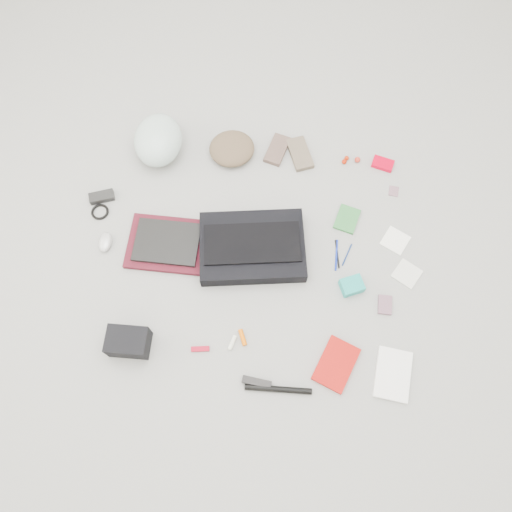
# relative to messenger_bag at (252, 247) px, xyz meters

# --- Properties ---
(ground_plane) EXTENTS (4.00, 4.00, 0.00)m
(ground_plane) POSITION_rel_messenger_bag_xyz_m (0.02, -0.05, -0.04)
(ground_plane) COLOR gray
(messenger_bag) EXTENTS (0.51, 0.39, 0.08)m
(messenger_bag) POSITION_rel_messenger_bag_xyz_m (0.00, 0.00, 0.00)
(messenger_bag) COLOR black
(messenger_bag) RESTS_ON ground_plane
(bag_flap) EXTENTS (0.46, 0.24, 0.01)m
(bag_flap) POSITION_rel_messenger_bag_xyz_m (0.00, 0.00, 0.05)
(bag_flap) COLOR black
(bag_flap) RESTS_ON messenger_bag
(laptop_sleeve) EXTENTS (0.39, 0.30, 0.03)m
(laptop_sleeve) POSITION_rel_messenger_bag_xyz_m (-0.40, 0.00, -0.03)
(laptop_sleeve) COLOR #50111D
(laptop_sleeve) RESTS_ON ground_plane
(laptop) EXTENTS (0.31, 0.23, 0.02)m
(laptop) POSITION_rel_messenger_bag_xyz_m (-0.40, 0.00, -0.00)
(laptop) COLOR black
(laptop) RESTS_ON laptop_sleeve
(bike_helmet) EXTENTS (0.25, 0.30, 0.18)m
(bike_helmet) POSITION_rel_messenger_bag_xyz_m (-0.50, 0.53, 0.05)
(bike_helmet) COLOR silver
(bike_helmet) RESTS_ON ground_plane
(beanie) EXTENTS (0.28, 0.27, 0.08)m
(beanie) POSITION_rel_messenger_bag_xyz_m (-0.14, 0.54, 0.00)
(beanie) COLOR brown
(beanie) RESTS_ON ground_plane
(mitten_left) EXTENTS (0.14, 0.19, 0.03)m
(mitten_left) POSITION_rel_messenger_bag_xyz_m (0.09, 0.56, -0.03)
(mitten_left) COLOR brown
(mitten_left) RESTS_ON ground_plane
(mitten_right) EXTENTS (0.15, 0.21, 0.03)m
(mitten_right) POSITION_rel_messenger_bag_xyz_m (0.21, 0.54, -0.03)
(mitten_right) COLOR brown
(mitten_right) RESTS_ON ground_plane
(power_brick) EXTENTS (0.13, 0.09, 0.03)m
(power_brick) POSITION_rel_messenger_bag_xyz_m (-0.75, 0.24, -0.02)
(power_brick) COLOR black
(power_brick) RESTS_ON ground_plane
(cable_coil) EXTENTS (0.11, 0.11, 0.01)m
(cable_coil) POSITION_rel_messenger_bag_xyz_m (-0.75, 0.16, -0.03)
(cable_coil) COLOR black
(cable_coil) RESTS_ON ground_plane
(mouse) EXTENTS (0.06, 0.10, 0.04)m
(mouse) POSITION_rel_messenger_bag_xyz_m (-0.70, -0.00, -0.02)
(mouse) COLOR #B9B9B9
(mouse) RESTS_ON ground_plane
(camera_bag) EXTENTS (0.18, 0.13, 0.11)m
(camera_bag) POSITION_rel_messenger_bag_xyz_m (-0.50, -0.48, 0.02)
(camera_bag) COLOR black
(camera_bag) RESTS_ON ground_plane
(multitool) EXTENTS (0.08, 0.03, 0.01)m
(multitool) POSITION_rel_messenger_bag_xyz_m (-0.20, -0.48, -0.03)
(multitool) COLOR #9D0419
(multitool) RESTS_ON ground_plane
(toiletry_tube_white) EXTENTS (0.04, 0.07, 0.02)m
(toiletry_tube_white) POSITION_rel_messenger_bag_xyz_m (-0.06, -0.45, -0.03)
(toiletry_tube_white) COLOR silver
(toiletry_tube_white) RESTS_ON ground_plane
(toiletry_tube_orange) EXTENTS (0.04, 0.07, 0.02)m
(toiletry_tube_orange) POSITION_rel_messenger_bag_xyz_m (-0.02, -0.42, -0.03)
(toiletry_tube_orange) COLOR #EC6200
(toiletry_tube_orange) RESTS_ON ground_plane
(u_lock) EXTENTS (0.13, 0.05, 0.03)m
(u_lock) POSITION_rel_messenger_bag_xyz_m (0.05, -0.61, -0.03)
(u_lock) COLOR black
(u_lock) RESTS_ON ground_plane
(bike_pump) EXTENTS (0.28, 0.03, 0.03)m
(bike_pump) POSITION_rel_messenger_bag_xyz_m (0.15, -0.63, -0.03)
(bike_pump) COLOR black
(bike_pump) RESTS_ON ground_plane
(book_red) EXTENTS (0.22, 0.25, 0.02)m
(book_red) POSITION_rel_messenger_bag_xyz_m (0.39, -0.51, -0.03)
(book_red) COLOR red
(book_red) RESTS_ON ground_plane
(book_white) EXTENTS (0.18, 0.24, 0.02)m
(book_white) POSITION_rel_messenger_bag_xyz_m (0.63, -0.54, -0.03)
(book_white) COLOR white
(book_white) RESTS_ON ground_plane
(notepad) EXTENTS (0.14, 0.16, 0.02)m
(notepad) POSITION_rel_messenger_bag_xyz_m (0.45, 0.19, -0.03)
(notepad) COLOR #2C7034
(notepad) RESTS_ON ground_plane
(pen_blue) EXTENTS (0.02, 0.16, 0.01)m
(pen_blue) POSITION_rel_messenger_bag_xyz_m (0.40, -0.00, -0.04)
(pen_blue) COLOR #0D24A5
(pen_blue) RESTS_ON ground_plane
(pen_black) EXTENTS (0.02, 0.14, 0.01)m
(pen_black) POSITION_rel_messenger_bag_xyz_m (0.40, 0.00, -0.04)
(pen_black) COLOR black
(pen_black) RESTS_ON ground_plane
(pen_navy) EXTENTS (0.05, 0.11, 0.01)m
(pen_navy) POSITION_rel_messenger_bag_xyz_m (0.45, 0.00, -0.04)
(pen_navy) COLOR navy
(pen_navy) RESTS_ON ground_plane
(accordion_wallet) EXTENTS (0.12, 0.11, 0.05)m
(accordion_wallet) POSITION_rel_messenger_bag_xyz_m (0.46, -0.16, -0.02)
(accordion_wallet) COLOR #15A198
(accordion_wallet) RESTS_ON ground_plane
(card_deck) EXTENTS (0.07, 0.09, 0.02)m
(card_deck) POSITION_rel_messenger_bag_xyz_m (0.61, -0.24, -0.03)
(card_deck) COLOR #7F5769
(card_deck) RESTS_ON ground_plane
(napkin_top) EXTENTS (0.15, 0.15, 0.01)m
(napkin_top) POSITION_rel_messenger_bag_xyz_m (0.68, 0.09, -0.04)
(napkin_top) COLOR white
(napkin_top) RESTS_ON ground_plane
(napkin_bottom) EXTENTS (0.15, 0.15, 0.01)m
(napkin_bottom) POSITION_rel_messenger_bag_xyz_m (0.72, -0.08, -0.04)
(napkin_bottom) COLOR silver
(napkin_bottom) RESTS_ON ground_plane
(lollipop_a) EXTENTS (0.03, 0.03, 0.03)m
(lollipop_a) POSITION_rel_messenger_bag_xyz_m (0.44, 0.51, -0.03)
(lollipop_a) COLOR #B21C03
(lollipop_a) RESTS_ON ground_plane
(lollipop_b) EXTENTS (0.03, 0.03, 0.02)m
(lollipop_b) POSITION_rel_messenger_bag_xyz_m (0.45, 0.53, -0.03)
(lollipop_b) COLOR #B92303
(lollipop_b) RESTS_ON ground_plane
(lollipop_c) EXTENTS (0.04, 0.04, 0.03)m
(lollipop_c) POSITION_rel_messenger_bag_xyz_m (0.50, 0.52, -0.03)
(lollipop_c) COLOR red
(lollipop_c) RESTS_ON ground_plane
(altoids_tin) EXTENTS (0.12, 0.09, 0.02)m
(altoids_tin) POSITION_rel_messenger_bag_xyz_m (0.63, 0.51, -0.03)
(altoids_tin) COLOR red
(altoids_tin) RESTS_ON ground_plane
(stamp_sheet) EXTENTS (0.06, 0.06, 0.00)m
(stamp_sheet) POSITION_rel_messenger_bag_xyz_m (0.68, 0.36, -0.04)
(stamp_sheet) COLOR #845D6B
(stamp_sheet) RESTS_ON ground_plane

